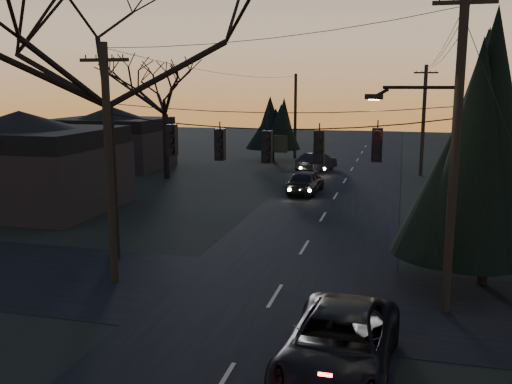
% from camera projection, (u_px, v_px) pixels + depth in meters
% --- Properties ---
extents(main_road, '(8.00, 120.00, 0.02)m').
position_uv_depth(main_road, '(318.00, 226.00, 28.89)').
color(main_road, black).
rests_on(main_road, ground).
extents(cross_road, '(60.00, 7.00, 0.02)m').
position_uv_depth(cross_road, '(275.00, 296.00, 19.37)').
color(cross_road, black).
rests_on(cross_road, ground).
extents(utility_pole_right, '(5.00, 0.30, 10.00)m').
position_uv_depth(utility_pole_right, '(444.00, 312.00, 18.04)').
color(utility_pole_right, black).
rests_on(utility_pole_right, ground).
extents(utility_pole_left, '(1.80, 0.30, 8.50)m').
position_uv_depth(utility_pole_left, '(115.00, 281.00, 20.83)').
color(utility_pole_left, black).
rests_on(utility_pole_left, ground).
extents(utility_pole_far_r, '(1.80, 0.30, 8.50)m').
position_uv_depth(utility_pole_far_r, '(420.00, 175.00, 44.68)').
color(utility_pole_far_r, black).
rests_on(utility_pole_far_r, ground).
extents(utility_pole_far_l, '(0.30, 0.30, 8.00)m').
position_uv_depth(utility_pole_far_l, '(295.00, 158.00, 55.09)').
color(utility_pole_far_l, black).
rests_on(utility_pole_far_l, ground).
extents(span_signal_assembly, '(11.50, 0.44, 1.67)m').
position_uv_depth(span_signal_assembly, '(269.00, 144.00, 18.46)').
color(span_signal_assembly, black).
rests_on(span_signal_assembly, ground).
extents(bare_tree_left, '(11.05, 11.05, 12.47)m').
position_uv_depth(bare_tree_left, '(105.00, 41.00, 21.87)').
color(bare_tree_left, black).
rests_on(bare_tree_left, ground).
extents(evergreen_right, '(4.97, 4.97, 8.75)m').
position_uv_depth(evergreen_right, '(492.00, 147.00, 19.60)').
color(evergreen_right, black).
rests_on(evergreen_right, ground).
extents(bare_tree_dist, '(7.34, 7.34, 9.70)m').
position_uv_depth(bare_tree_dist, '(164.00, 88.00, 42.03)').
color(bare_tree_dist, black).
rests_on(bare_tree_dist, ground).
extents(evergreen_dist, '(3.93, 3.93, 5.47)m').
position_uv_depth(evergreen_dist, '(273.00, 125.00, 52.47)').
color(evergreen_dist, black).
rests_on(evergreen_dist, ground).
extents(house_left_near, '(10.00, 8.00, 5.60)m').
position_uv_depth(house_left_near, '(22.00, 160.00, 32.50)').
color(house_left_near, black).
rests_on(house_left_near, ground).
extents(house_left_far, '(9.00, 7.00, 5.20)m').
position_uv_depth(house_left_far, '(112.00, 137.00, 48.49)').
color(house_left_far, black).
rests_on(house_left_far, ground).
extents(suv_near, '(2.95, 5.82, 1.58)m').
position_uv_depth(suv_near, '(339.00, 345.00, 14.01)').
color(suv_near, black).
rests_on(suv_near, ground).
extents(sedan_oncoming_a, '(2.09, 4.67, 1.56)m').
position_uv_depth(sedan_oncoming_a, '(305.00, 182.00, 37.30)').
color(sedan_oncoming_a, black).
rests_on(sedan_oncoming_a, ground).
extents(sedan_oncoming_b, '(2.94, 4.85, 1.51)m').
position_uv_depth(sedan_oncoming_b, '(317.00, 162.00, 46.58)').
color(sedan_oncoming_b, black).
rests_on(sedan_oncoming_b, ground).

